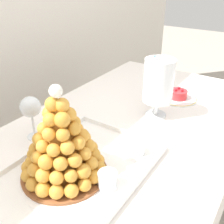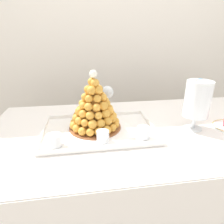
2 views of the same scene
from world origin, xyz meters
TOP-DOWN VIEW (x-y plane):
  - buffet_table at (0.00, 0.00)m, footprint 1.68×0.85m
  - serving_tray at (-0.26, -0.02)m, footprint 0.56×0.38m
  - croquembouche at (-0.27, 0.01)m, footprint 0.27×0.27m
  - dessert_cup_mid_left at (-0.25, -0.13)m, footprint 0.06×0.06m
  - dessert_cup_centre at (-0.06, -0.12)m, footprint 0.06×0.06m
  - macaron_goblet at (0.23, -0.06)m, footprint 0.13×0.13m
  - fruit_tart_plate at (0.44, -0.08)m, footprint 0.19×0.19m
  - wine_glass at (-0.18, 0.25)m, footprint 0.08×0.08m

SIDE VIEW (x-z plane):
  - buffet_table at x=0.00m, z-range 0.28..1.04m
  - serving_tray at x=-0.26m, z-range 0.75..0.78m
  - fruit_tart_plate at x=0.44m, z-range 0.75..0.81m
  - dessert_cup_centre at x=-0.06m, z-range 0.77..0.82m
  - dessert_cup_mid_left at x=-0.25m, z-range 0.77..0.82m
  - croquembouche at x=-0.27m, z-range 0.73..1.03m
  - wine_glass at x=-0.18m, z-range 0.80..0.97m
  - macaron_goblet at x=0.23m, z-range 0.79..1.05m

